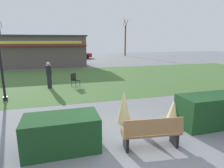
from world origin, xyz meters
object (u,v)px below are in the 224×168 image
parked_car_center_slot (78,55)px  park_bench (152,133)px  person_strolling (49,75)px  tree_right_bg (125,40)px  tree_left_bg (1,42)px  food_kiosk (41,51)px  cafe_chair_west (75,79)px  parked_car_west_slot (46,55)px

parked_car_center_slot → park_bench: bearing=-91.8°
person_strolling → tree_right_bg: tree_right_bg is taller
person_strolling → tree_left_bg: 26.60m
park_bench → food_kiosk: bearing=102.4°
food_kiosk → tree_left_bg: size_ratio=1.66×
park_bench → cafe_chair_west: (-1.46, 8.16, 0.05)m
parked_car_west_slot → parked_car_center_slot: same height
park_bench → food_kiosk: (-4.23, 19.20, 1.31)m
parked_car_center_slot → cafe_chair_west: bearing=-96.6°
park_bench → food_kiosk: size_ratio=0.17×
food_kiosk → tree_right_bg: size_ratio=1.48×
parked_car_west_slot → tree_left_bg: bearing=145.4°
food_kiosk → parked_car_west_slot: bearing=90.3°
person_strolling → parked_car_west_slot: person_strolling is taller
park_bench → parked_car_west_slot: size_ratio=0.41×
cafe_chair_west → tree_right_bg: 26.10m
food_kiosk → park_bench: bearing=-77.6°
cafe_chair_west → tree_left_bg: 27.21m
cafe_chair_west → park_bench: bearing=-79.9°
parked_car_west_slot → tree_right_bg: size_ratio=0.63×
parked_car_center_slot → tree_right_bg: bearing=19.0°
tree_left_bg → cafe_chair_west: bearing=-67.7°
park_bench → tree_right_bg: size_ratio=0.26×
person_strolling → parked_car_center_slot: bearing=43.0°
park_bench → parked_car_west_slot: 28.42m
cafe_chair_west → person_strolling: bearing=178.9°
park_bench → cafe_chair_west: park_bench is taller
food_kiosk → parked_car_center_slot: bearing=60.2°
parked_car_center_slot → person_strolling: bearing=-101.1°
park_bench → tree_right_bg: bearing=71.9°
tree_right_bg → tree_left_bg: bearing=175.0°
parked_car_center_slot → tree_right_bg: size_ratio=0.62×
cafe_chair_west → tree_right_bg: tree_right_bg is taller
parked_car_west_slot → parked_car_center_slot: bearing=0.0°
cafe_chair_west → parked_car_west_slot: bearing=98.0°
park_bench → tree_left_bg: size_ratio=0.29×
tree_right_bg → food_kiosk: bearing=-140.1°
park_bench → parked_car_center_slot: size_ratio=0.42×
park_bench → tree_right_bg: 33.08m
park_bench → food_kiosk: food_kiosk is taller
tree_right_bg → parked_car_center_slot: bearing=-161.0°
cafe_chair_west → parked_car_west_slot: parked_car_west_slot is taller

